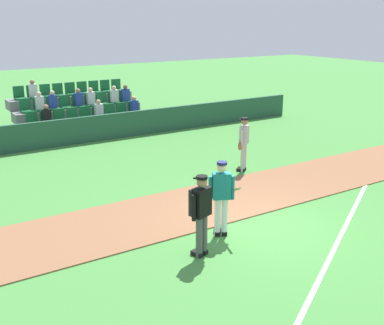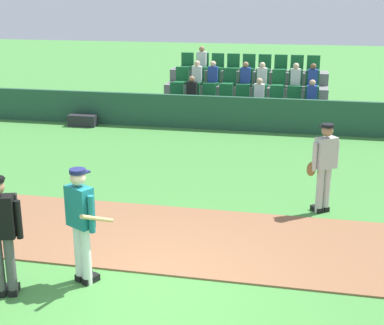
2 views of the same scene
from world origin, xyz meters
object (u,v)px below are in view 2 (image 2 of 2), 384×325
Objects in this scene: umpire_home_plate at (1,230)px; equipment_bag at (83,120)px; batter_teal_jersey at (81,222)px; runner_grey_jersey at (324,165)px.

equipment_bag is (-3.01, 9.97, -0.82)m from umpire_home_plate.
batter_teal_jersey is at bearing -67.29° from equipment_bag.
runner_grey_jersey is at bearing -38.50° from equipment_bag.
runner_grey_jersey is 1.96× the size of equipment_bag.
umpire_home_plate is at bearing -149.06° from batter_teal_jersey.
batter_teal_jersey is 1.00× the size of runner_grey_jersey.
equipment_bag is (-7.39, 5.88, -0.78)m from runner_grey_jersey.
batter_teal_jersey and umpire_home_plate have the same top height.
batter_teal_jersey is 10.23m from equipment_bag.
equipment_bag is at bearing 106.78° from umpire_home_plate.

